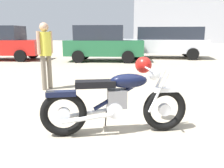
{
  "coord_description": "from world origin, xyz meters",
  "views": [
    {
      "loc": [
        0.53,
        -2.85,
        1.4
      ],
      "look_at": [
        -0.31,
        0.62,
        0.62
      ],
      "focal_mm": 36.95,
      "sensor_mm": 36.0,
      "label": 1
    }
  ],
  "objects_px": {
    "red_hatchback_near": "(103,43)",
    "blue_hatchback_right": "(165,42)",
    "silver_sedan_mid": "(2,43)",
    "bystander": "(45,49)",
    "vintage_motorcycle": "(119,99)"
  },
  "relations": [
    {
      "from": "vintage_motorcycle",
      "to": "silver_sedan_mid",
      "type": "height_order",
      "value": "silver_sedan_mid"
    },
    {
      "from": "red_hatchback_near",
      "to": "blue_hatchback_right",
      "type": "height_order",
      "value": "red_hatchback_near"
    },
    {
      "from": "bystander",
      "to": "red_hatchback_near",
      "type": "relative_size",
      "value": 0.4
    },
    {
      "from": "red_hatchback_near",
      "to": "silver_sedan_mid",
      "type": "height_order",
      "value": "same"
    },
    {
      "from": "vintage_motorcycle",
      "to": "blue_hatchback_right",
      "type": "height_order",
      "value": "blue_hatchback_right"
    },
    {
      "from": "bystander",
      "to": "silver_sedan_mid",
      "type": "xyz_separation_m",
      "value": [
        -5.6,
        5.46,
        -0.1
      ]
    },
    {
      "from": "bystander",
      "to": "blue_hatchback_right",
      "type": "height_order",
      "value": "blue_hatchback_right"
    },
    {
      "from": "bystander",
      "to": "silver_sedan_mid",
      "type": "height_order",
      "value": "silver_sedan_mid"
    },
    {
      "from": "silver_sedan_mid",
      "to": "vintage_motorcycle",
      "type": "bearing_deg",
      "value": -55.1
    },
    {
      "from": "red_hatchback_near",
      "to": "blue_hatchback_right",
      "type": "relative_size",
      "value": 0.85
    },
    {
      "from": "vintage_motorcycle",
      "to": "bystander",
      "type": "relative_size",
      "value": 1.19
    },
    {
      "from": "vintage_motorcycle",
      "to": "bystander",
      "type": "bearing_deg",
      "value": 116.23
    },
    {
      "from": "silver_sedan_mid",
      "to": "blue_hatchback_right",
      "type": "xyz_separation_m",
      "value": [
        8.37,
        3.06,
        0.02
      ]
    },
    {
      "from": "vintage_motorcycle",
      "to": "red_hatchback_near",
      "type": "relative_size",
      "value": 0.48
    },
    {
      "from": "red_hatchback_near",
      "to": "blue_hatchback_right",
      "type": "bearing_deg",
      "value": 27.19
    }
  ]
}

